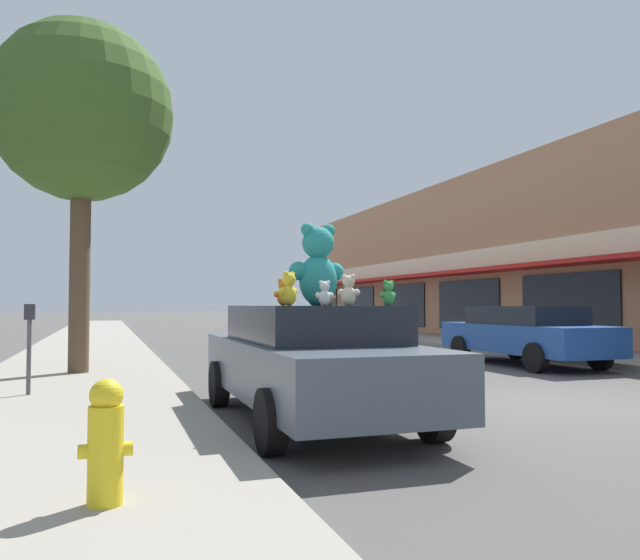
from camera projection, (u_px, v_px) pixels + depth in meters
The scene contains 18 objects.
ground_plane at pixel (539, 404), 8.80m from camera, with size 260.00×260.00×0.00m, color #514F4C.
sidewalk_near at pixel (59, 427), 6.76m from camera, with size 3.35×90.00×0.14m.
storefront_row at pixel (570, 259), 26.67m from camera, with size 11.38×39.97×6.73m.
plush_art_car at pixel (311, 359), 7.50m from camera, with size 1.95×4.72×1.39m.
teddy_bear_giant at pixel (318, 266), 7.65m from camera, with size 0.76×0.49×1.01m.
teddy_bear_black at pixel (315, 292), 8.49m from camera, with size 0.27×0.23×0.37m.
teddy_bear_yellow at pixel (289, 289), 6.60m from camera, with size 0.27×0.23×0.37m.
teddy_bear_blue at pixel (313, 296), 8.36m from camera, with size 0.19×0.19×0.28m.
teddy_bear_green at pixel (388, 293), 6.83m from camera, with size 0.21×0.14×0.28m.
teddy_bear_orange at pixel (283, 293), 7.21m from camera, with size 0.23×0.15×0.31m.
teddy_bear_white at pixel (325, 294), 6.71m from camera, with size 0.21×0.14×0.27m.
teddy_bear_cream at pixel (349, 291), 6.92m from camera, with size 0.26×0.22×0.35m.
teddy_bear_purple at pixel (289, 294), 8.39m from camera, with size 0.23×0.21×0.32m.
teddy_bear_brown at pixel (330, 296), 8.61m from camera, with size 0.19×0.12×0.26m.
parked_car_far_center at pixel (525, 333), 14.45m from camera, with size 1.85×4.63×1.37m.
street_tree at pixel (82, 114), 11.78m from camera, with size 3.39×3.39×6.61m.
fire_hydrant at pixel (106, 441), 3.94m from camera, with size 0.33×0.22×0.79m.
parking_meter at pixel (29, 337), 8.75m from camera, with size 0.14×0.10×1.27m.
Camera 1 is at (-5.82, -7.37, 1.40)m, focal length 35.00 mm.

